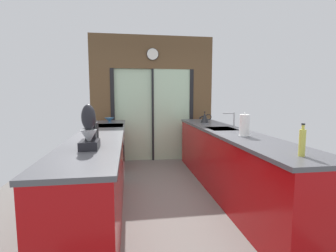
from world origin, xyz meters
name	(u,v)px	position (x,y,z in m)	size (l,w,h in m)	color
ground_plane	(164,189)	(0.00, 0.60, -0.01)	(5.04, 7.60, 0.02)	slate
back_wall_unit	(153,91)	(0.00, 2.40, 1.52)	(2.64, 0.12, 2.70)	brown
left_counter_run	(99,170)	(-0.91, 0.13, 0.47)	(0.62, 3.80, 0.92)	#AD0C0F
right_counter_run	(228,161)	(0.91, 0.30, 0.46)	(0.62, 3.80, 0.92)	#AD0C0F
sink_faucet	(232,118)	(1.06, 0.55, 1.09)	(0.19, 0.02, 0.25)	#B7BABC
oven_range	(107,152)	(-0.91, 1.25, 0.46)	(0.60, 0.60, 0.92)	#B7BABC
mixing_bowl	(109,120)	(-0.89, 1.80, 0.97)	(0.18, 0.18, 0.09)	teal
knife_block	(94,132)	(-0.89, -0.40, 1.03)	(0.08, 0.14, 0.29)	black
stand_mixer	(89,132)	(-0.89, -0.72, 1.08)	(0.17, 0.27, 0.42)	black
kettle	(205,118)	(0.89, 1.45, 1.01)	(0.25, 0.16, 0.21)	black
soap_bottle	(302,142)	(0.89, -1.29, 1.04)	(0.05, 0.05, 0.27)	#D1CC4C
paper_towel_roll	(244,126)	(0.89, -0.23, 1.05)	(0.14, 0.14, 0.30)	#B7BABC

